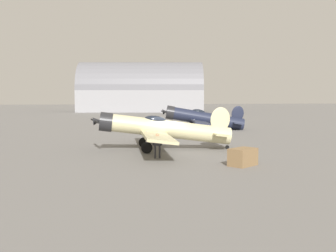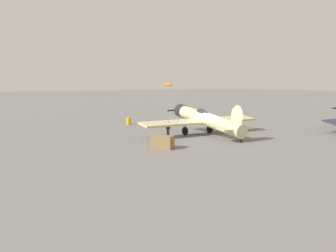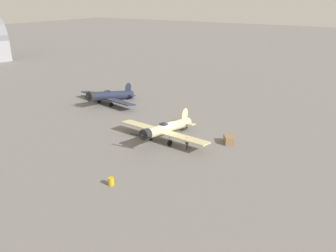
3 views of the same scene
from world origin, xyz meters
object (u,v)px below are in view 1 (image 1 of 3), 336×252
at_px(airplane_foreground, 161,129).
at_px(equipment_crate, 243,157).
at_px(ground_crew_mechanic, 157,143).
at_px(airplane_mid_apron, 202,118).

distance_m(airplane_foreground, equipment_crate, 8.25).
distance_m(ground_crew_mechanic, equipment_crate, 5.69).
height_order(airplane_foreground, equipment_crate, airplane_foreground).
bearing_deg(ground_crew_mechanic, airplane_foreground, -6.93).
distance_m(airplane_foreground, ground_crew_mechanic, 3.94).
xyz_separation_m(airplane_foreground, equipment_crate, (7.44, 3.38, -1.09)).
xyz_separation_m(airplane_foreground, airplane_mid_apron, (-17.01, 8.30, -0.19)).
bearing_deg(equipment_crate, ground_crew_mechanic, -130.29).
bearing_deg(airplane_foreground, equipment_crate, 118.74).
relative_size(airplane_mid_apron, ground_crew_mechanic, 8.03).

